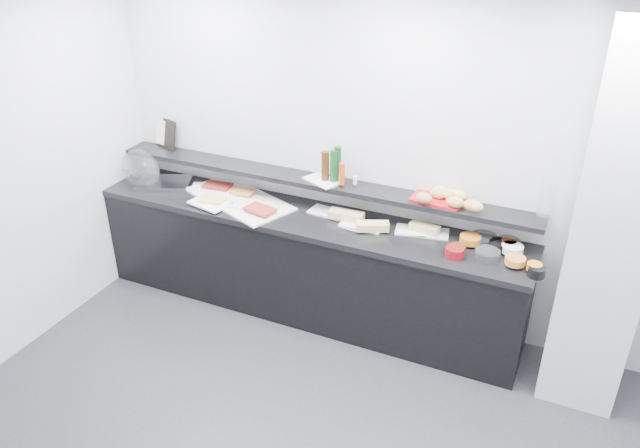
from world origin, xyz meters
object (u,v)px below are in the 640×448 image
at_px(condiment_tray, 322,181).
at_px(bread_tray, 438,199).
at_px(framed_print, 167,134).
at_px(carafe, 547,202).
at_px(cloche_base, 164,183).
at_px(sandwich_plate_mid, 361,226).

bearing_deg(condiment_tray, bread_tray, 26.67).
bearing_deg(bread_tray, framed_print, -177.51).
height_order(bread_tray, carafe, carafe).
xyz_separation_m(framed_print, condiment_tray, (1.57, -0.10, -0.12)).
bearing_deg(framed_print, carafe, 18.79).
relative_size(cloche_base, bread_tray, 1.23).
xyz_separation_m(framed_print, bread_tray, (2.50, -0.06, -0.12)).
bearing_deg(bread_tray, carafe, 2.24).
bearing_deg(cloche_base, condiment_tray, -16.79).
bearing_deg(carafe, bread_tray, 178.43).
height_order(condiment_tray, bread_tray, bread_tray).
bearing_deg(framed_print, condiment_tray, 16.40).
height_order(condiment_tray, carafe, carafe).
relative_size(condiment_tray, carafe, 0.97).
relative_size(cloche_base, carafe, 1.52).
height_order(cloche_base, condiment_tray, condiment_tray).
distance_m(sandwich_plate_mid, bread_tray, 0.62).
relative_size(condiment_tray, bread_tray, 0.79).
bearing_deg(framed_print, sandwich_plate_mid, 12.78).
relative_size(bread_tray, carafe, 1.23).
bearing_deg(bread_tray, condiment_tray, -173.35).
distance_m(sandwich_plate_mid, condiment_tray, 0.49).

